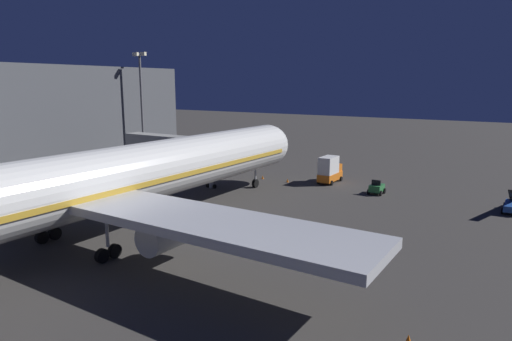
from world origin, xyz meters
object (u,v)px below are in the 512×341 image
Objects in this scene: jet_bridge at (183,146)px; traffic_cone_wingtip_svc_side at (408,339)px; baggage_tug_spare at (377,188)px; traffic_cone_nose_port at (288,180)px; traffic_cone_nose_starboard at (263,177)px; airliner_at_gate at (91,185)px; catering_truck at (330,170)px; belt_loader at (512,205)px; apron_floodlight_mast at (142,102)px.

jet_bridge is 46.05m from traffic_cone_wingtip_svc_side.
traffic_cone_nose_port is at bearing 0.43° from baggage_tug_spare.
traffic_cone_nose_starboard and traffic_cone_wingtip_svc_side have the same top height.
airliner_at_gate is at bearing -1.83° from traffic_cone_wingtip_svc_side.
catering_truck is 10.40m from traffic_cone_nose_starboard.
traffic_cone_wingtip_svc_side is (-28.43, 0.91, -5.31)m from airliner_at_gate.
belt_loader is 12.45× the size of traffic_cone_nose_starboard.
belt_loader is 12.45× the size of traffic_cone_wingtip_svc_side.
traffic_cone_nose_port is at bearing -175.15° from apron_floodlight_mast.
belt_loader is at bearing 179.86° from traffic_cone_nose_port.
airliner_at_gate is at bearing 45.98° from belt_loader.
belt_loader reaches higher than traffic_cone_nose_port.
belt_loader is at bearing 179.88° from traffic_cone_nose_starboard.
apron_floodlight_mast reaches higher than catering_truck.
belt_loader reaches higher than baggage_tug_spare.
apron_floodlight_mast is 8.50× the size of baggage_tug_spare.
traffic_cone_wingtip_svc_side is (-20.89, 36.87, -1.69)m from catering_truck.
catering_truck reaches higher than baggage_tug_spare.
jet_bridge is 17.69m from apron_floodlight_mast.
jet_bridge is at bearing -32.43° from traffic_cone_wingtip_svc_side.
apron_floodlight_mast is at bearing 3.40° from baggage_tug_spare.
belt_loader is 29.37m from traffic_cone_nose_port.
jet_bridge reaches higher than catering_truck.
jet_bridge is 0.94× the size of apron_floodlight_mast.
belt_loader is at bearing -167.77° from jet_bridge.
traffic_cone_nose_port is 1.00× the size of traffic_cone_wingtip_svc_side.
apron_floodlight_mast is 3.94× the size of catering_truck.
traffic_cone_wingtip_svc_side is (-12.73, 33.75, -0.50)m from baggage_tug_spare.
traffic_cone_nose_starboard is at bearing -131.17° from jet_bridge.
traffic_cone_nose_port is 4.40m from traffic_cone_nose_starboard.
belt_loader reaches higher than traffic_cone_wingtip_svc_side.
catering_truck reaches higher than belt_loader.
baggage_tug_spare is 13.52m from traffic_cone_nose_port.
traffic_cone_nose_starboard is at bearing -174.24° from apron_floodlight_mast.
belt_loader is at bearing 179.38° from baggage_tug_spare.
jet_bridge is at bearing -66.70° from airliner_at_gate.
traffic_cone_nose_starboard is at bearing -0.12° from belt_loader.
airliner_at_gate is 40.08m from apron_floodlight_mast.
apron_floodlight_mast is at bearing 5.76° from traffic_cone_nose_starboard.
catering_truck reaches higher than traffic_cone_nose_starboard.
jet_bridge is at bearing 48.83° from traffic_cone_nose_starboard.
traffic_cone_nose_port is at bearing -52.06° from traffic_cone_wingtip_svc_side.
baggage_tug_spare is at bearing -69.34° from traffic_cone_wingtip_svc_side.
traffic_cone_wingtip_svc_side is at bearing 178.17° from airliner_at_gate.
airliner_at_gate is at bearing 86.16° from traffic_cone_nose_port.
catering_truck is 0.73× the size of belt_loader.
traffic_cone_nose_port is (5.34, 3.22, -1.69)m from catering_truck.
traffic_cone_nose_port is (13.51, 0.10, -0.50)m from baggage_tug_spare.
belt_loader is at bearing -95.33° from traffic_cone_wingtip_svc_side.
jet_bridge reaches higher than traffic_cone_nose_starboard.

